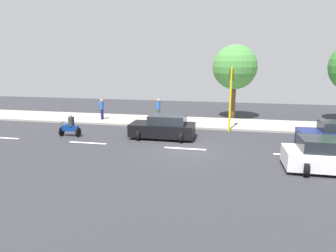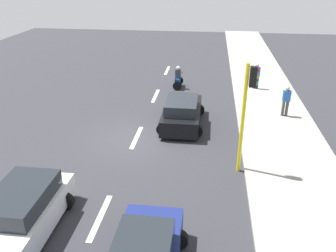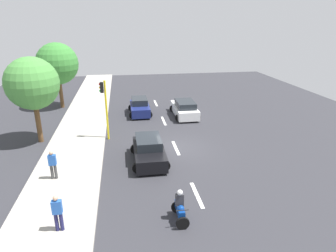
% 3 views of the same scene
% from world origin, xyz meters
% --- Properties ---
extents(ground_plane, '(40.00, 60.00, 0.10)m').
position_xyz_m(ground_plane, '(0.00, 0.00, -0.05)').
color(ground_plane, '#2D2D33').
extents(sidewalk, '(4.00, 60.00, 0.15)m').
position_xyz_m(sidewalk, '(7.00, 0.00, 0.07)').
color(sidewalk, '#9E998E').
rests_on(sidewalk, ground).
extents(lane_stripe_far_north, '(0.20, 2.40, 0.01)m').
position_xyz_m(lane_stripe_far_north, '(0.00, -12.00, 0.01)').
color(lane_stripe_far_north, white).
rests_on(lane_stripe_far_north, ground).
extents(lane_stripe_north, '(0.20, 2.40, 0.01)m').
position_xyz_m(lane_stripe_north, '(0.00, -6.00, 0.01)').
color(lane_stripe_north, white).
rests_on(lane_stripe_north, ground).
extents(lane_stripe_mid, '(0.20, 2.40, 0.01)m').
position_xyz_m(lane_stripe_mid, '(0.00, 0.00, 0.01)').
color(lane_stripe_mid, white).
rests_on(lane_stripe_mid, ground).
extents(lane_stripe_south, '(0.20, 2.40, 0.01)m').
position_xyz_m(lane_stripe_south, '(0.00, 6.00, 0.01)').
color(lane_stripe_south, white).
rests_on(lane_stripe_south, ground).
extents(car_white, '(2.31, 4.54, 1.52)m').
position_xyz_m(car_white, '(-2.15, -7.11, 0.71)').
color(car_white, white).
rests_on(car_white, ground).
extents(car_black, '(2.28, 4.10, 1.52)m').
position_xyz_m(car_black, '(2.06, 1.71, 0.71)').
color(car_black, black).
rests_on(car_black, ground).
extents(car_dark_blue, '(2.14, 3.86, 1.52)m').
position_xyz_m(car_dark_blue, '(1.96, -8.40, 0.71)').
color(car_dark_blue, navy).
rests_on(car_dark_blue, ground).
extents(motorcycle, '(0.60, 1.30, 1.53)m').
position_xyz_m(motorcycle, '(1.27, 7.85, 0.64)').
color(motorcycle, black).
rests_on(motorcycle, ground).
extents(pedestrian_near_signal, '(0.40, 0.24, 1.69)m').
position_xyz_m(pedestrian_near_signal, '(6.46, 7.89, 1.06)').
color(pedestrian_near_signal, '#1E1E4C').
rests_on(pedestrian_near_signal, sidewalk).
extents(pedestrian_by_tree, '(0.40, 0.24, 1.69)m').
position_xyz_m(pedestrian_by_tree, '(7.55, 3.34, 1.06)').
color(pedestrian_by_tree, '#3F3F3F').
rests_on(pedestrian_by_tree, sidewalk).
extents(traffic_light_corner, '(0.49, 0.24, 4.50)m').
position_xyz_m(traffic_light_corner, '(4.85, -2.45, 2.93)').
color(traffic_light_corner, yellow).
rests_on(traffic_light_corner, ground).
extents(street_tree_center, '(3.69, 3.69, 6.23)m').
position_xyz_m(street_tree_center, '(9.70, -2.74, 4.36)').
color(street_tree_center, brown).
rests_on(street_tree_center, ground).
extents(street_tree_south, '(4.09, 4.09, 6.52)m').
position_xyz_m(street_tree_south, '(9.72, -11.99, 4.46)').
color(street_tree_south, brown).
rests_on(street_tree_south, ground).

